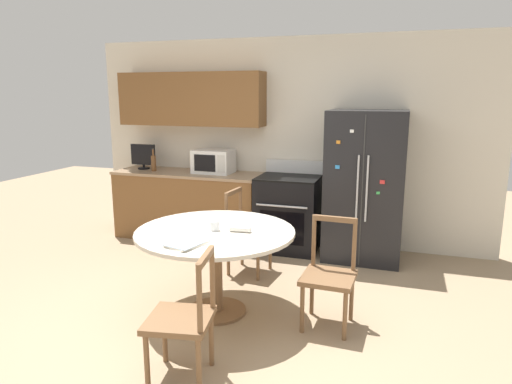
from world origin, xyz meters
name	(u,v)px	position (x,y,z in m)	size (l,w,h in m)	color
ground_plane	(201,334)	(0.00, 0.00, 0.00)	(14.00, 14.00, 0.00)	#9E8466
back_wall	(262,131)	(-0.31, 2.59, 1.44)	(5.20, 0.44, 2.60)	silver
kitchen_counter	(189,205)	(-1.22, 2.29, 0.45)	(1.98, 0.64, 0.90)	brown
refrigerator	(365,186)	(1.06, 2.23, 0.86)	(0.87, 0.73, 1.73)	black
oven_range	(289,212)	(0.15, 2.26, 0.47)	(0.74, 0.68, 1.08)	black
microwave	(213,161)	(-0.88, 2.33, 1.05)	(0.50, 0.35, 0.30)	white
countertop_tv	(143,156)	(-1.92, 2.33, 1.08)	(0.35, 0.16, 0.34)	black
counter_bottle	(154,163)	(-1.69, 2.22, 1.01)	(0.07, 0.07, 0.30)	brown
dining_table	(216,244)	(-0.03, 0.40, 0.64)	(1.37, 1.37, 0.76)	beige
dining_chair_right	(329,276)	(0.94, 0.48, 0.43)	(0.43, 0.43, 0.90)	brown
dining_chair_near	(184,319)	(0.14, -0.56, 0.43)	(0.49, 0.49, 0.90)	brown
dining_chair_far	(247,233)	(-0.09, 1.38, 0.43)	(0.46, 0.46, 0.90)	brown
candle_glass	(215,226)	(-0.03, 0.39, 0.80)	(0.08, 0.08, 0.08)	silver
folded_napkin	(240,229)	(0.19, 0.42, 0.79)	(0.19, 0.07, 0.05)	silver
mail_stack	(187,244)	(-0.08, -0.04, 0.77)	(0.32, 0.36, 0.02)	white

